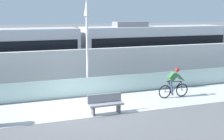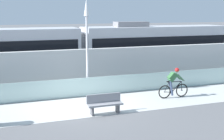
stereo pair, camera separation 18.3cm
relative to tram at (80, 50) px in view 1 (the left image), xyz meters
name	(u,v)px [view 1 (the left image)]	position (x,y,z in m)	size (l,w,h in m)	color
ground_plane	(85,107)	(-1.53, -6.85, -1.89)	(200.00, 200.00, 0.00)	slate
bike_path_deck	(85,107)	(-1.53, -6.85, -1.89)	(32.00, 3.20, 0.01)	silver
glass_parapet	(76,88)	(-1.53, -5.00, -1.38)	(32.00, 0.05, 1.02)	silver
concrete_barrier_wall	(68,70)	(-1.53, -3.20, -0.72)	(32.00, 0.36, 2.35)	silver
tram_rail_near	(61,81)	(-1.53, -0.72, -1.89)	(32.00, 0.08, 0.01)	#595654
tram_rail_far	(57,76)	(-1.53, 0.72, -1.89)	(32.00, 0.08, 0.01)	#595654
tram	(80,50)	(0.00, 0.00, 0.00)	(22.56, 2.54, 3.81)	silver
cyclist_on_bike	(174,83)	(3.34, -6.85, -1.09)	(1.77, 0.58, 1.61)	black
lamp_post_antenna	(87,35)	(-0.78, -4.70, 1.40)	(0.28, 0.28, 5.20)	gray
bench	(105,103)	(-0.93, -8.14, -1.41)	(1.60, 0.45, 0.89)	gray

